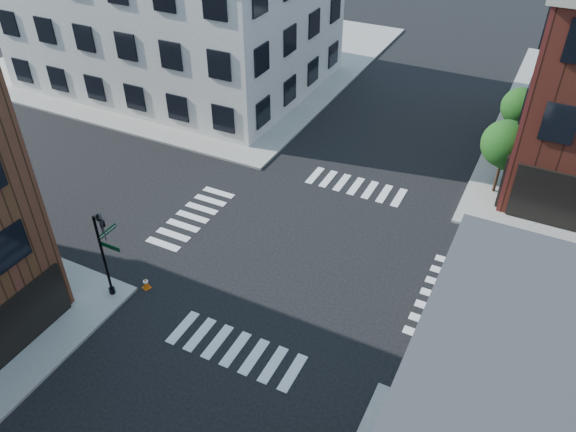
# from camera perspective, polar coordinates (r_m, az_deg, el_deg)

# --- Properties ---
(ground) EXTENTS (120.00, 120.00, 0.00)m
(ground) POSITION_cam_1_polar(r_m,az_deg,el_deg) (28.80, 1.85, -3.83)
(ground) COLOR black
(ground) RESTS_ON ground
(sidewalk_nw) EXTENTS (30.00, 30.00, 0.15)m
(sidewalk_nw) POSITION_cam_1_polar(r_m,az_deg,el_deg) (54.13, -9.25, 15.97)
(sidewalk_nw) COLOR gray
(sidewalk_nw) RESTS_ON ground
(building_nw) EXTENTS (22.00, 16.00, 11.00)m
(building_nw) POSITION_cam_1_polar(r_m,az_deg,el_deg) (47.51, -11.40, 19.77)
(building_nw) COLOR beige
(building_nw) RESTS_ON ground
(tree_near) EXTENTS (2.69, 2.69, 4.49)m
(tree_near) POSITION_cam_1_polar(r_m,az_deg,el_deg) (33.78, 21.27, 6.61)
(tree_near) COLOR black
(tree_near) RESTS_ON ground
(tree_far) EXTENTS (2.43, 2.43, 4.07)m
(tree_far) POSITION_cam_1_polar(r_m,az_deg,el_deg) (39.32, 22.59, 10.02)
(tree_far) COLOR black
(tree_far) RESTS_ON ground
(signal_pole) EXTENTS (1.29, 1.24, 4.60)m
(signal_pole) POSITION_cam_1_polar(r_m,az_deg,el_deg) (25.98, -18.14, -3.02)
(signal_pole) COLOR black
(signal_pole) RESTS_ON ground
(box_truck) EXTENTS (8.22, 3.46, 3.63)m
(box_truck) POSITION_cam_1_polar(r_m,az_deg,el_deg) (24.79, 24.77, -10.29)
(box_truck) COLOR silver
(box_truck) RESTS_ON ground
(traffic_cone) EXTENTS (0.42, 0.42, 0.62)m
(traffic_cone) POSITION_cam_1_polar(r_m,az_deg,el_deg) (27.53, -14.24, -6.63)
(traffic_cone) COLOR #DB5709
(traffic_cone) RESTS_ON ground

